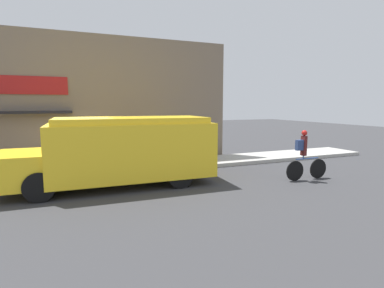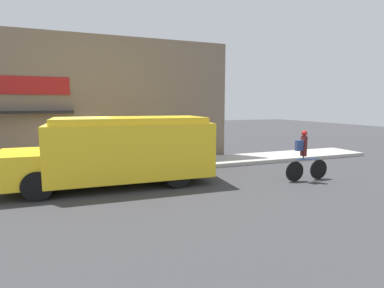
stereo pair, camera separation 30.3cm
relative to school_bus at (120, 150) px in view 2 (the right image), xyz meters
The scene contains 6 objects.
ground_plane 2.24m from the school_bus, 138.10° to the left, with size 70.00×70.00×0.00m, color #38383A.
sidewalk 2.91m from the school_bus, 121.83° to the left, with size 28.00×2.03×0.17m.
storefront 4.31m from the school_bus, 111.95° to the left, with size 14.18×0.74×5.58m.
school_bus is the anchor object (origin of this frame).
cyclist 6.33m from the school_bus, 15.69° to the right, with size 1.73×0.20×1.77m.
trash_bin 3.90m from the school_bus, 131.90° to the left, with size 0.47×0.47×0.77m.
Camera 2 is at (0.20, -11.17, 2.64)m, focal length 28.00 mm.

